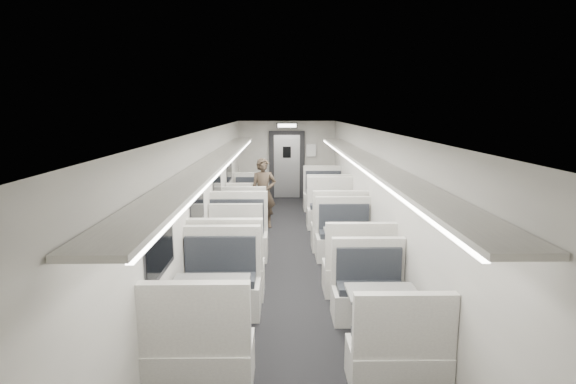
{
  "coord_description": "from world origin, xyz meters",
  "views": [
    {
      "loc": [
        -0.16,
        -7.93,
        2.76
      ],
      "look_at": [
        -0.04,
        0.6,
        1.18
      ],
      "focal_mm": 28.0,
      "sensor_mm": 36.0,
      "label": 1
    }
  ],
  "objects_px": {
    "booth_left_a": "(249,204)",
    "booth_left_c": "(232,251)",
    "booth_right_c": "(351,252)",
    "booth_right_d": "(382,319)",
    "booth_right_b": "(335,219)",
    "vestibule_door": "(287,165)",
    "exit_sign": "(287,126)",
    "booth_left_d": "(211,313)",
    "booth_right_a": "(326,201)",
    "passenger": "(263,193)",
    "booth_left_b": "(241,228)"
  },
  "relations": [
    {
      "from": "booth_left_a",
      "to": "booth_left_c",
      "type": "xyz_separation_m",
      "value": [
        0.0,
        -4.14,
        0.07
      ]
    },
    {
      "from": "booth_right_c",
      "to": "booth_right_d",
      "type": "relative_size",
      "value": 1.07
    },
    {
      "from": "booth_left_c",
      "to": "booth_right_b",
      "type": "distance_m",
      "value": 3.01
    },
    {
      "from": "vestibule_door",
      "to": "exit_sign",
      "type": "distance_m",
      "value": 1.33
    },
    {
      "from": "vestibule_door",
      "to": "booth_right_d",
      "type": "bearing_deg",
      "value": -83.67
    },
    {
      "from": "booth_left_a",
      "to": "booth_right_c",
      "type": "height_order",
      "value": "booth_right_c"
    },
    {
      "from": "booth_left_d",
      "to": "booth_right_a",
      "type": "relative_size",
      "value": 0.99
    },
    {
      "from": "booth_left_a",
      "to": "passenger",
      "type": "height_order",
      "value": "passenger"
    },
    {
      "from": "booth_left_a",
      "to": "booth_left_d",
      "type": "xyz_separation_m",
      "value": [
        0.0,
        -6.41,
        0.05
      ]
    },
    {
      "from": "booth_left_b",
      "to": "booth_right_c",
      "type": "distance_m",
      "value": 2.6
    },
    {
      "from": "booth_left_c",
      "to": "booth_left_d",
      "type": "relative_size",
      "value": 1.04
    },
    {
      "from": "booth_left_b",
      "to": "booth_right_b",
      "type": "relative_size",
      "value": 0.87
    },
    {
      "from": "booth_left_c",
      "to": "booth_right_a",
      "type": "height_order",
      "value": "booth_left_c"
    },
    {
      "from": "booth_right_a",
      "to": "booth_right_d",
      "type": "bearing_deg",
      "value": -90.0
    },
    {
      "from": "booth_left_d",
      "to": "booth_right_d",
      "type": "height_order",
      "value": "booth_left_d"
    },
    {
      "from": "booth_left_c",
      "to": "vestibule_door",
      "type": "xyz_separation_m",
      "value": [
        1.0,
        6.64,
        0.63
      ]
    },
    {
      "from": "booth_right_b",
      "to": "booth_right_c",
      "type": "bearing_deg",
      "value": -90.0
    },
    {
      "from": "booth_left_c",
      "to": "booth_left_d",
      "type": "xyz_separation_m",
      "value": [
        0.0,
        -2.28,
        -0.02
      ]
    },
    {
      "from": "booth_right_b",
      "to": "vestibule_door",
      "type": "bearing_deg",
      "value": 102.83
    },
    {
      "from": "exit_sign",
      "to": "vestibule_door",
      "type": "bearing_deg",
      "value": 90.0
    },
    {
      "from": "booth_right_a",
      "to": "exit_sign",
      "type": "height_order",
      "value": "exit_sign"
    },
    {
      "from": "booth_left_b",
      "to": "booth_right_c",
      "type": "xyz_separation_m",
      "value": [
        2.0,
        -1.66,
        0.03
      ]
    },
    {
      "from": "booth_right_a",
      "to": "exit_sign",
      "type": "xyz_separation_m",
      "value": [
        -1.0,
        1.98,
        1.88
      ]
    },
    {
      "from": "booth_right_a",
      "to": "booth_right_b",
      "type": "bearing_deg",
      "value": -90.0
    },
    {
      "from": "exit_sign",
      "to": "booth_left_d",
      "type": "bearing_deg",
      "value": -96.77
    },
    {
      "from": "booth_left_a",
      "to": "exit_sign",
      "type": "relative_size",
      "value": 3.13
    },
    {
      "from": "booth_right_a",
      "to": "booth_right_c",
      "type": "relative_size",
      "value": 1.05
    },
    {
      "from": "booth_right_d",
      "to": "exit_sign",
      "type": "bearing_deg",
      "value": 96.69
    },
    {
      "from": "booth_left_c",
      "to": "exit_sign",
      "type": "relative_size",
      "value": 3.73
    },
    {
      "from": "booth_left_a",
      "to": "vestibule_door",
      "type": "relative_size",
      "value": 0.92
    },
    {
      "from": "booth_right_a",
      "to": "exit_sign",
      "type": "bearing_deg",
      "value": 116.8
    },
    {
      "from": "booth_left_d",
      "to": "booth_left_c",
      "type": "bearing_deg",
      "value": 90.0
    },
    {
      "from": "booth_left_c",
      "to": "booth_right_b",
      "type": "xyz_separation_m",
      "value": [
        2.0,
        2.25,
        -0.0
      ]
    },
    {
      "from": "booth_right_a",
      "to": "booth_right_b",
      "type": "relative_size",
      "value": 0.98
    },
    {
      "from": "booth_right_b",
      "to": "booth_right_d",
      "type": "xyz_separation_m",
      "value": [
        0.0,
        -4.63,
        -0.05
      ]
    },
    {
      "from": "booth_left_d",
      "to": "booth_right_d",
      "type": "bearing_deg",
      "value": -2.9
    },
    {
      "from": "booth_right_c",
      "to": "booth_right_d",
      "type": "distance_m",
      "value": 2.4
    },
    {
      "from": "booth_right_c",
      "to": "passenger",
      "type": "bearing_deg",
      "value": 117.21
    },
    {
      "from": "booth_right_c",
      "to": "vestibule_door",
      "type": "bearing_deg",
      "value": 98.59
    },
    {
      "from": "booth_right_c",
      "to": "booth_right_b",
      "type": "bearing_deg",
      "value": 90.0
    },
    {
      "from": "passenger",
      "to": "booth_right_a",
      "type": "bearing_deg",
      "value": 29.2
    },
    {
      "from": "passenger",
      "to": "exit_sign",
      "type": "xyz_separation_m",
      "value": [
        0.59,
        3.04,
        1.46
      ]
    },
    {
      "from": "booth_left_b",
      "to": "booth_left_c",
      "type": "distance_m",
      "value": 1.68
    },
    {
      "from": "booth_right_c",
      "to": "vestibule_door",
      "type": "relative_size",
      "value": 1.02
    },
    {
      "from": "vestibule_door",
      "to": "booth_right_a",
      "type": "bearing_deg",
      "value": -67.94
    },
    {
      "from": "booth_left_d",
      "to": "passenger",
      "type": "xyz_separation_m",
      "value": [
        0.41,
        5.39,
        0.42
      ]
    },
    {
      "from": "booth_left_a",
      "to": "vestibule_door",
      "type": "distance_m",
      "value": 2.78
    },
    {
      "from": "booth_right_b",
      "to": "exit_sign",
      "type": "relative_size",
      "value": 3.68
    },
    {
      "from": "booth_right_d",
      "to": "vestibule_door",
      "type": "relative_size",
      "value": 0.95
    },
    {
      "from": "booth_left_a",
      "to": "passenger",
      "type": "distance_m",
      "value": 1.2
    }
  ]
}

